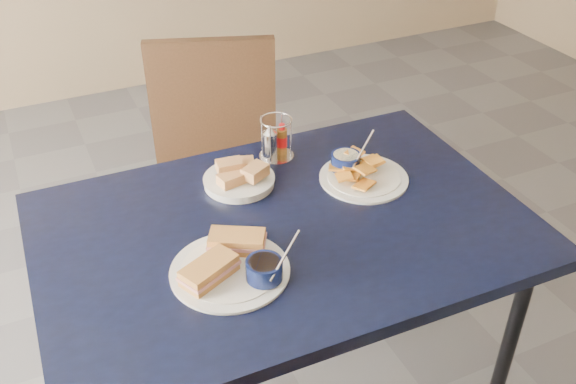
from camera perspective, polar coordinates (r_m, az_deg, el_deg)
name	(u,v)px	position (r m, az deg, el deg)	size (l,w,h in m)	color
ground	(287,364)	(2.37, -0.06, -15.02)	(6.00, 6.00, 0.00)	#4E4E53
dining_table	(284,241)	(1.78, -0.34, -4.35)	(1.33, 0.90, 0.75)	black
chair_far	(208,159)	(2.39, -7.10, 2.93)	(0.58, 0.58, 0.98)	black
sandwich_plate	(233,263)	(1.58, -4.89, -6.35)	(0.31, 0.30, 0.12)	white
plantain_plate	(357,171)	(1.93, 6.13, 1.87)	(0.27, 0.27, 0.12)	white
bread_basket	(239,177)	(1.89, -4.35, 1.31)	(0.21, 0.21, 0.07)	white
condiment_caddy	(275,141)	(2.00, -1.19, 4.52)	(0.11, 0.11, 0.14)	silver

